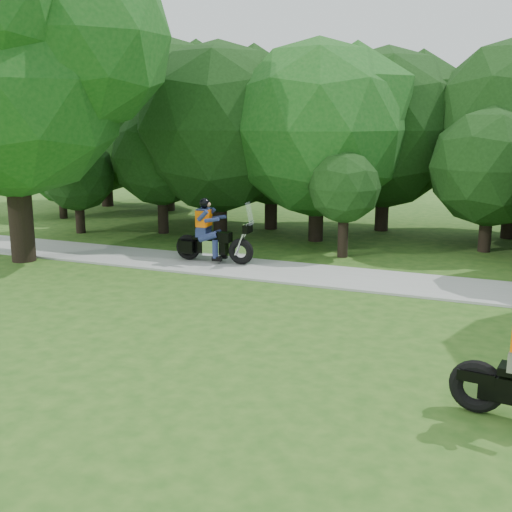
% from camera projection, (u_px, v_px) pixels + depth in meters
% --- Properties ---
extents(ground, '(100.00, 100.00, 0.00)m').
position_uv_depth(ground, '(291.00, 423.00, 8.88)').
color(ground, '#265117').
rests_on(ground, ground).
extents(walkway, '(60.00, 2.20, 0.06)m').
position_uv_depth(walkway, '(396.00, 283.00, 16.09)').
color(walkway, '#999995').
rests_on(walkway, ground).
extents(tree_line, '(39.88, 11.68, 7.48)m').
position_uv_depth(tree_line, '(478.00, 130.00, 20.92)').
color(tree_line, black).
rests_on(tree_line, ground).
extents(big_tree_west, '(8.64, 6.56, 9.96)m').
position_uv_depth(big_tree_west, '(16.00, 55.00, 17.72)').
color(big_tree_west, black).
rests_on(big_tree_west, ground).
extents(touring_motorcycle, '(2.39, 0.69, 1.82)m').
position_uv_depth(touring_motorcycle, '(209.00, 239.00, 18.12)').
color(touring_motorcycle, black).
rests_on(touring_motorcycle, walkway).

